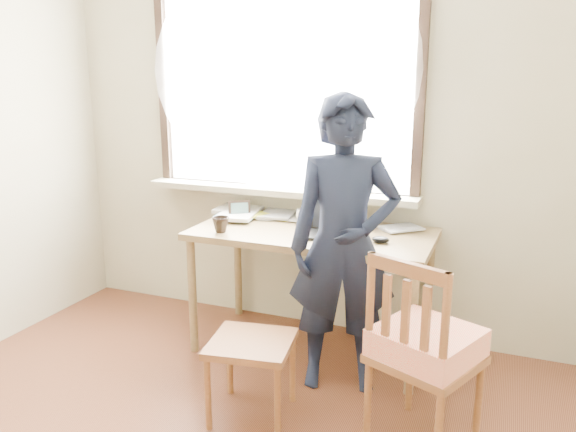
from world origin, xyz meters
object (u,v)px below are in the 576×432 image
at_px(laptop, 336,226).
at_px(work_chair, 252,352).
at_px(mug_white, 305,216).
at_px(side_chair, 425,347).
at_px(person, 344,246).
at_px(desk, 312,243).
at_px(mug_dark, 221,225).

height_order(laptop, work_chair, laptop).
bearing_deg(mug_white, laptop, -35.95).
distance_m(work_chair, side_chair, 0.83).
bearing_deg(person, side_chair, -55.11).
distance_m(desk, mug_white, 0.23).
xyz_separation_m(desk, mug_dark, (-0.49, -0.23, 0.13)).
bearing_deg(person, mug_white, 112.02).
distance_m(desk, side_chair, 1.06).
relative_size(mug_white, mug_dark, 1.13).
xyz_separation_m(mug_white, work_chair, (0.07, -0.94, -0.46)).
bearing_deg(person, mug_dark, 156.04).
relative_size(work_chair, person, 0.28).
bearing_deg(side_chair, mug_dark, 159.87).
bearing_deg(desk, mug_dark, -154.98).
xyz_separation_m(mug_white, mug_dark, (-0.39, -0.39, 0.00)).
relative_size(mug_white, side_chair, 0.12).
bearing_deg(mug_white, work_chair, -85.73).
xyz_separation_m(desk, person, (0.29, -0.32, 0.11)).
xyz_separation_m(mug_dark, side_chair, (1.27, -0.47, -0.33)).
height_order(mug_dark, work_chair, mug_dark).
bearing_deg(work_chair, laptop, 75.72).
bearing_deg(desk, work_chair, -92.68).
height_order(laptop, side_chair, laptop).
bearing_deg(mug_white, mug_dark, -134.78).
distance_m(laptop, person, 0.32).
bearing_deg(mug_white, side_chair, -44.00).
height_order(desk, mug_white, mug_white).
bearing_deg(laptop, side_chair, -46.85).
bearing_deg(desk, laptop, -11.41).
bearing_deg(desk, side_chair, -41.81).
distance_m(mug_white, side_chair, 1.27).
distance_m(desk, mug_dark, 0.56).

